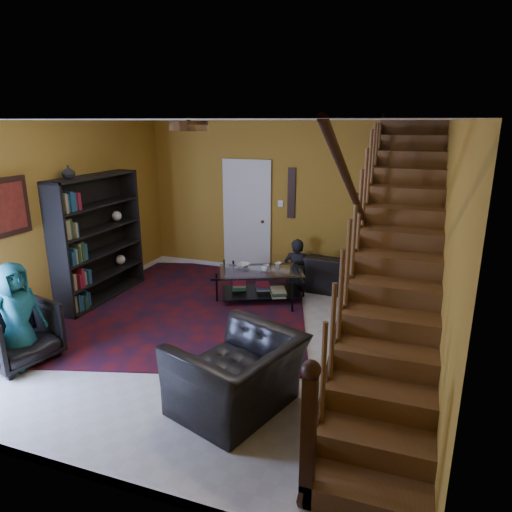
{
  "coord_description": "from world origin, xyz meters",
  "views": [
    {
      "loc": [
        2.27,
        -5.14,
        2.79
      ],
      "look_at": [
        0.3,
        0.4,
        1.04
      ],
      "focal_mm": 32.0,
      "sensor_mm": 36.0,
      "label": 1
    }
  ],
  "objects_px": {
    "sofa": "(358,274)",
    "bookshelf": "(99,241)",
    "armchair_right": "(237,375)",
    "coffee_table": "(261,282)",
    "armchair_left": "(17,334)"
  },
  "relations": [
    {
      "from": "sofa",
      "to": "armchair_right",
      "type": "height_order",
      "value": "armchair_right"
    },
    {
      "from": "sofa",
      "to": "armchair_left",
      "type": "bearing_deg",
      "value": 50.23
    },
    {
      "from": "sofa",
      "to": "bookshelf",
      "type": "bearing_deg",
      "value": 27.06
    },
    {
      "from": "sofa",
      "to": "armchair_right",
      "type": "relative_size",
      "value": 1.84
    },
    {
      "from": "coffee_table",
      "to": "armchair_right",
      "type": "bearing_deg",
      "value": -75.65
    },
    {
      "from": "bookshelf",
      "to": "coffee_table",
      "type": "xyz_separation_m",
      "value": [
        2.44,
        0.81,
        -0.67
      ]
    },
    {
      "from": "armchair_left",
      "to": "armchair_right",
      "type": "relative_size",
      "value": 0.68
    },
    {
      "from": "bookshelf",
      "to": "armchair_right",
      "type": "distance_m",
      "value": 3.82
    },
    {
      "from": "bookshelf",
      "to": "armchair_left",
      "type": "distance_m",
      "value": 2.17
    },
    {
      "from": "armchair_left",
      "to": "bookshelf",
      "type": "bearing_deg",
      "value": 23.42
    },
    {
      "from": "sofa",
      "to": "coffee_table",
      "type": "height_order",
      "value": "sofa"
    },
    {
      "from": "sofa",
      "to": "armchair_left",
      "type": "distance_m",
      "value": 5.13
    },
    {
      "from": "armchair_right",
      "to": "coffee_table",
      "type": "distance_m",
      "value": 2.95
    },
    {
      "from": "bookshelf",
      "to": "armchair_right",
      "type": "relative_size",
      "value": 1.71
    },
    {
      "from": "coffee_table",
      "to": "bookshelf",
      "type": "bearing_deg",
      "value": -161.7
    }
  ]
}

